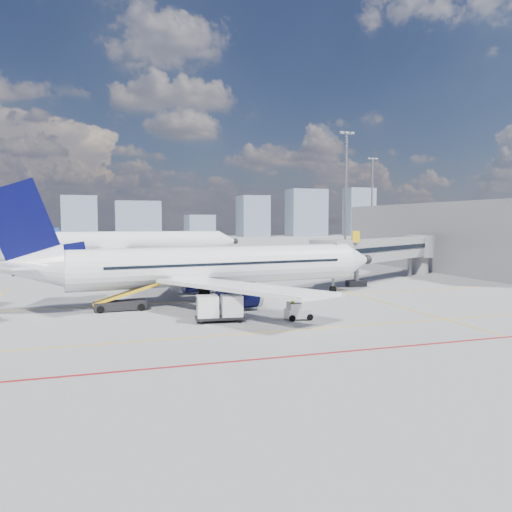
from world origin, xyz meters
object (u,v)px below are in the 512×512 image
at_px(belt_loader, 122,303).
at_px(ramp_worker, 293,307).
at_px(main_aircraft, 205,267).
at_px(baggage_tug, 297,311).
at_px(second_aircraft, 127,243).
at_px(cargo_dolly, 220,307).

relative_size(belt_loader, ramp_worker, 3.15).
height_order(main_aircraft, baggage_tug, main_aircraft).
xyz_separation_m(baggage_tug, belt_loader, (-12.24, 8.02, -0.01)).
relative_size(second_aircraft, baggage_tug, 22.12).
xyz_separation_m(baggage_tug, cargo_dolly, (-5.68, 1.04, 0.42)).
bearing_deg(ramp_worker, main_aircraft, 27.05).
bearing_deg(belt_loader, baggage_tug, -35.99).
distance_m(main_aircraft, ramp_worker, 11.31).
height_order(second_aircraft, baggage_tug, second_aircraft).
distance_m(main_aircraft, baggage_tug, 11.52).
bearing_deg(cargo_dolly, belt_loader, 139.87).
distance_m(second_aircraft, baggage_tug, 65.45).
bearing_deg(ramp_worker, baggage_tug, -89.07).
height_order(main_aircraft, cargo_dolly, main_aircraft).
bearing_deg(baggage_tug, second_aircraft, 98.65).
height_order(cargo_dolly, belt_loader, belt_loader).
distance_m(second_aircraft, belt_loader, 57.00).
xyz_separation_m(second_aircraft, belt_loader, (-3.70, -56.82, -2.58)).
relative_size(cargo_dolly, ramp_worker, 1.91).
bearing_deg(cargo_dolly, second_aircraft, 99.22).
bearing_deg(main_aircraft, ramp_worker, -72.37).
height_order(main_aircraft, belt_loader, main_aircraft).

